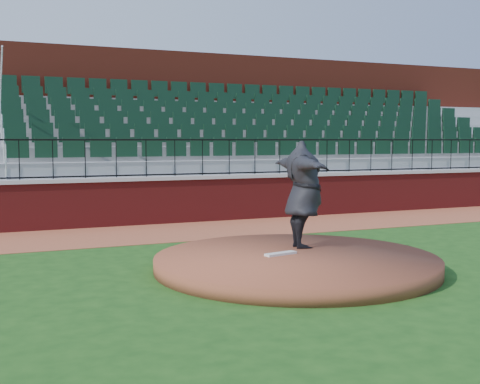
{
  "coord_description": "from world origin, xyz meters",
  "views": [
    {
      "loc": [
        -4.62,
        -9.26,
        2.29
      ],
      "look_at": [
        0.0,
        1.5,
        1.3
      ],
      "focal_mm": 45.96,
      "sensor_mm": 36.0,
      "label": 1
    }
  ],
  "objects": [
    {
      "name": "ground",
      "position": [
        0.0,
        0.0,
        0.0
      ],
      "size": [
        90.0,
        90.0,
        0.0
      ],
      "primitive_type": "plane",
      "color": "#194313",
      "rests_on": "ground"
    },
    {
      "name": "warning_track",
      "position": [
        0.0,
        5.4,
        0.01
      ],
      "size": [
        34.0,
        3.2,
        0.01
      ],
      "primitive_type": "cube",
      "color": "brown",
      "rests_on": "ground"
    },
    {
      "name": "field_wall",
      "position": [
        0.0,
        7.0,
        0.6
      ],
      "size": [
        34.0,
        0.35,
        1.2
      ],
      "primitive_type": "cube",
      "color": "maroon",
      "rests_on": "ground"
    },
    {
      "name": "wall_cap",
      "position": [
        0.0,
        7.0,
        1.25
      ],
      "size": [
        34.0,
        0.45,
        0.1
      ],
      "primitive_type": "cube",
      "color": "#B7B7B7",
      "rests_on": "field_wall"
    },
    {
      "name": "wall_railing",
      "position": [
        0.0,
        7.0,
        1.8
      ],
      "size": [
        34.0,
        0.05,
        1.0
      ],
      "primitive_type": null,
      "color": "black",
      "rests_on": "wall_cap"
    },
    {
      "name": "seating_stands",
      "position": [
        0.0,
        9.72,
        2.3
      ],
      "size": [
        34.0,
        5.1,
        4.6
      ],
      "primitive_type": null,
      "color": "gray",
      "rests_on": "ground"
    },
    {
      "name": "concourse_wall",
      "position": [
        0.0,
        12.52,
        2.75
      ],
      "size": [
        34.0,
        0.5,
        5.5
      ],
      "primitive_type": "cube",
      "color": "maroon",
      "rests_on": "ground"
    },
    {
      "name": "pitchers_mound",
      "position": [
        0.52,
        0.21,
        0.12
      ],
      "size": [
        5.02,
        5.02,
        0.25
      ],
      "primitive_type": "cylinder",
      "color": "brown",
      "rests_on": "ground"
    },
    {
      "name": "pitching_rubber",
      "position": [
        0.31,
        0.39,
        0.27
      ],
      "size": [
        0.65,
        0.28,
        0.04
      ],
      "primitive_type": "cube",
      "rotation": [
        0.0,
        0.0,
        0.2
      ],
      "color": "silver",
      "rests_on": "pitchers_mound"
    },
    {
      "name": "pitcher",
      "position": [
        1.04,
        0.88,
        1.27
      ],
      "size": [
        1.07,
        2.57,
        2.03
      ],
      "primitive_type": "imported",
      "rotation": [
        0.0,
        0.0,
        1.41
      ],
      "color": "black",
      "rests_on": "pitchers_mound"
    }
  ]
}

